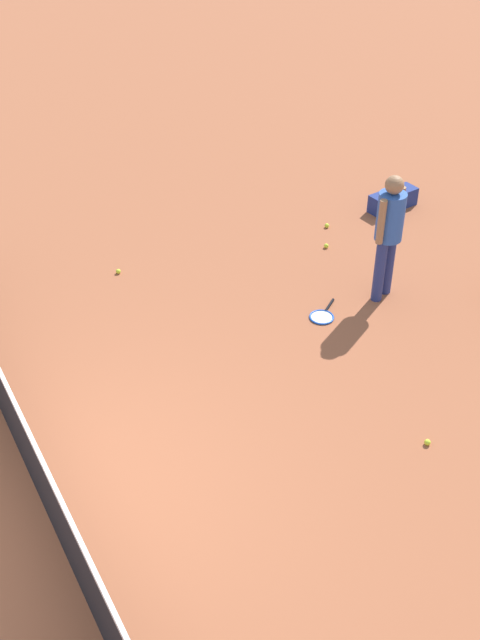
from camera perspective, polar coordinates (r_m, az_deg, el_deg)
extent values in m
plane|color=#9E5638|center=(7.85, -13.83, -13.04)|extent=(40.00, 40.00, 0.00)
cube|color=black|center=(7.51, -14.33, -10.77)|extent=(10.00, 0.02, 0.91)
cube|color=white|center=(7.18, -14.90, -8.12)|extent=(10.00, 0.04, 0.06)
cylinder|color=navy|center=(10.28, 10.66, 3.99)|extent=(0.18, 0.18, 0.85)
cylinder|color=navy|center=(10.11, 10.03, 3.48)|extent=(0.18, 0.18, 0.85)
cylinder|color=#2D59B2|center=(9.82, 10.81, 7.34)|extent=(0.44, 0.44, 0.62)
cylinder|color=#9E704C|center=(9.98, 11.45, 7.89)|extent=(0.12, 0.12, 0.58)
cylinder|color=#9E704C|center=(9.65, 10.17, 6.98)|extent=(0.12, 0.12, 0.58)
sphere|color=#9E704C|center=(9.63, 11.09, 9.55)|extent=(0.30, 0.30, 0.23)
torus|color=blue|center=(9.90, 5.91, 0.21)|extent=(0.44, 0.44, 0.02)
cylinder|color=silver|center=(9.90, 5.91, 0.21)|extent=(0.37, 0.37, 0.00)
cylinder|color=black|center=(10.12, 6.48, 1.08)|extent=(0.19, 0.25, 0.03)
sphere|color=#C6E033|center=(11.31, 6.25, 5.35)|extent=(0.07, 0.07, 0.07)
sphere|color=#C6E033|center=(11.82, 6.29, 6.79)|extent=(0.07, 0.07, 0.07)
sphere|color=#C6E033|center=(8.39, 13.38, -8.58)|extent=(0.07, 0.07, 0.07)
sphere|color=#C6E033|center=(10.81, -8.78, 3.49)|extent=(0.07, 0.07, 0.07)
cube|color=navy|center=(12.44, 10.98, 8.50)|extent=(0.37, 0.83, 0.28)
cylinder|color=black|center=(12.67, 12.13, 8.89)|extent=(0.28, 0.13, 0.27)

